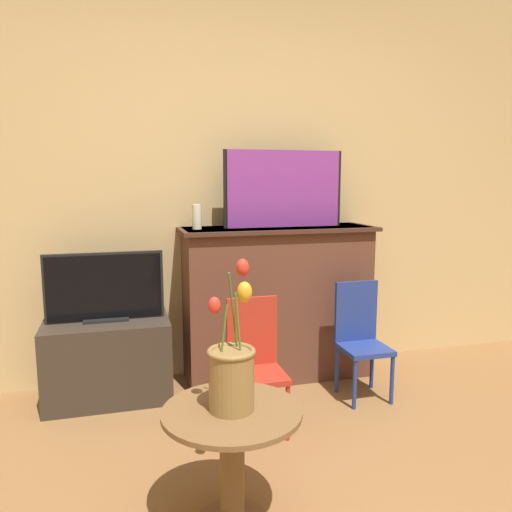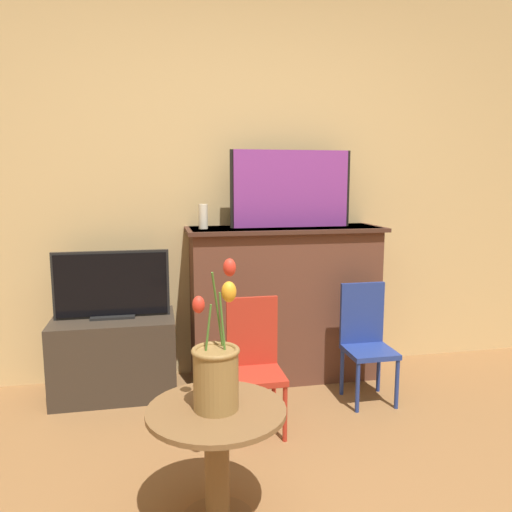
% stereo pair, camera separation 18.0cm
% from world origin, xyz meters
% --- Properties ---
extents(wall_back, '(8.00, 0.06, 2.70)m').
position_xyz_m(wall_back, '(0.00, 2.13, 1.35)').
color(wall_back, tan).
rests_on(wall_back, ground).
extents(fireplace_mantel, '(1.27, 0.42, 1.01)m').
position_xyz_m(fireplace_mantel, '(0.31, 1.91, 0.52)').
color(fireplace_mantel, brown).
rests_on(fireplace_mantel, ground).
extents(painting, '(0.79, 0.03, 0.49)m').
position_xyz_m(painting, '(0.35, 1.92, 1.26)').
color(painting, black).
rests_on(painting, fireplace_mantel).
extents(mantel_candle, '(0.06, 0.06, 0.15)m').
position_xyz_m(mantel_candle, '(-0.21, 1.91, 1.09)').
color(mantel_candle, silver).
rests_on(mantel_candle, fireplace_mantel).
extents(tv_stand, '(0.73, 0.45, 0.49)m').
position_xyz_m(tv_stand, '(-0.78, 1.86, 0.24)').
color(tv_stand, '#382D23').
rests_on(tv_stand, ground).
extents(tv_monitor, '(0.68, 0.12, 0.41)m').
position_xyz_m(tv_monitor, '(-0.78, 1.86, 0.68)').
color(tv_monitor, black).
rests_on(tv_monitor, tv_stand).
extents(chair_red, '(0.28, 0.28, 0.70)m').
position_xyz_m(chair_red, '(-0.02, 1.27, 0.38)').
color(chair_red, '#B22D1E').
rests_on(chair_red, ground).
extents(chair_blue, '(0.28, 0.28, 0.70)m').
position_xyz_m(chair_blue, '(0.71, 1.49, 0.38)').
color(chair_blue, navy).
rests_on(chair_blue, ground).
extents(side_table, '(0.53, 0.53, 0.48)m').
position_xyz_m(side_table, '(-0.31, 0.54, 0.31)').
color(side_table, brown).
rests_on(side_table, ground).
extents(vase_tulips, '(0.18, 0.22, 0.55)m').
position_xyz_m(vase_tulips, '(-0.31, 0.55, 0.62)').
color(vase_tulips, olive).
rests_on(vase_tulips, side_table).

